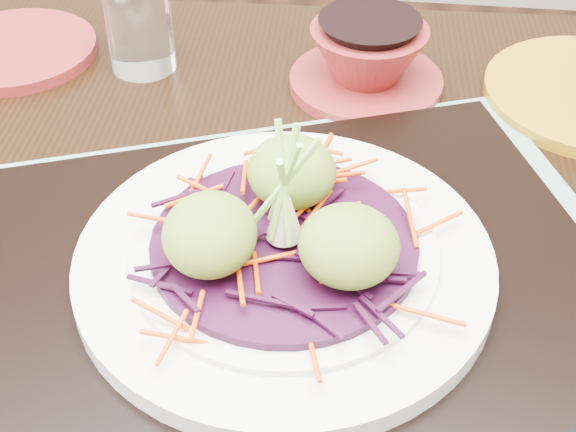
# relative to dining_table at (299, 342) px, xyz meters

# --- Properties ---
(dining_table) EXTENTS (1.21, 0.83, 0.74)m
(dining_table) POSITION_rel_dining_table_xyz_m (0.00, 0.00, 0.00)
(dining_table) COLOR black
(dining_table) RESTS_ON ground
(placemat) EXTENTS (0.59, 0.53, 0.00)m
(placemat) POSITION_rel_dining_table_xyz_m (-0.01, -0.04, 0.10)
(placemat) COLOR gray
(placemat) RESTS_ON dining_table
(serving_tray) EXTENTS (0.51, 0.45, 0.02)m
(serving_tray) POSITION_rel_dining_table_xyz_m (-0.01, -0.04, 0.11)
(serving_tray) COLOR black
(serving_tray) RESTS_ON placemat
(white_plate) EXTENTS (0.28, 0.28, 0.02)m
(white_plate) POSITION_rel_dining_table_xyz_m (-0.01, -0.04, 0.13)
(white_plate) COLOR silver
(white_plate) RESTS_ON serving_tray
(cabbage_bed) EXTENTS (0.17, 0.17, 0.01)m
(cabbage_bed) POSITION_rel_dining_table_xyz_m (-0.01, -0.04, 0.14)
(cabbage_bed) COLOR #2F0923
(cabbage_bed) RESTS_ON white_plate
(carrot_julienne) EXTENTS (0.21, 0.21, 0.01)m
(carrot_julienne) POSITION_rel_dining_table_xyz_m (-0.01, -0.04, 0.15)
(carrot_julienne) COLOR #E04103
(carrot_julienne) RESTS_ON cabbage_bed
(guacamole_scoops) EXTENTS (0.15, 0.13, 0.05)m
(guacamole_scoops) POSITION_rel_dining_table_xyz_m (-0.01, -0.04, 0.17)
(guacamole_scoops) COLOR olive
(guacamole_scoops) RESTS_ON cabbage_bed
(scallion_garnish) EXTENTS (0.06, 0.06, 0.10)m
(scallion_garnish) POSITION_rel_dining_table_xyz_m (-0.01, -0.04, 0.19)
(scallion_garnish) COLOR #92CA50
(scallion_garnish) RESTS_ON cabbage_bed
(terracotta_side_plate) EXTENTS (0.21, 0.21, 0.01)m
(terracotta_side_plate) POSITION_rel_dining_table_xyz_m (-0.31, 0.25, 0.10)
(terracotta_side_plate) COLOR maroon
(terracotta_side_plate) RESTS_ON dining_table
(water_glass) EXTENTS (0.07, 0.07, 0.09)m
(water_glass) POSITION_rel_dining_table_xyz_m (-0.18, 0.24, 0.14)
(water_glass) COLOR white
(water_glass) RESTS_ON dining_table
(terracotta_bowl_set) EXTENTS (0.19, 0.19, 0.06)m
(terracotta_bowl_set) POSITION_rel_dining_table_xyz_m (0.04, 0.23, 0.12)
(terracotta_bowl_set) COLOR maroon
(terracotta_bowl_set) RESTS_ON dining_table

